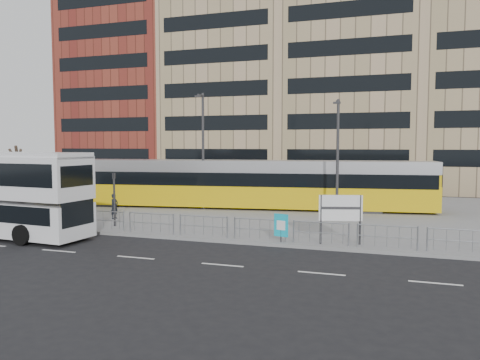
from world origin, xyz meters
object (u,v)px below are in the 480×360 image
(traffic_light_west, at_px, (114,192))
(lamp_post_east, at_px, (338,153))
(bare_tree, at_px, (18,144))
(pedestrian, at_px, (114,206))
(station_sign, at_px, (341,210))
(ad_panel, at_px, (281,226))
(lamp_post_west, at_px, (203,146))
(tram, at_px, (224,184))

(traffic_light_west, xyz_separation_m, lamp_post_east, (11.92, 6.96, 2.19))
(lamp_post_east, relative_size, bare_tree, 1.14)
(pedestrian, bearing_deg, station_sign, -93.12)
(ad_panel, height_order, bare_tree, bare_tree)
(lamp_post_west, relative_size, bare_tree, 1.27)
(ad_panel, distance_m, bare_tree, 22.85)
(tram, height_order, pedestrian, tram)
(bare_tree, bearing_deg, lamp_post_east, 5.21)
(lamp_post_west, bearing_deg, traffic_light_west, -104.47)
(station_sign, bearing_deg, ad_panel, 173.25)
(tram, xyz_separation_m, lamp_post_east, (8.63, -2.57, 2.38))
(lamp_post_west, distance_m, lamp_post_east, 9.89)
(lamp_post_west, height_order, lamp_post_east, lamp_post_west)
(ad_panel, distance_m, traffic_light_west, 10.37)
(pedestrian, relative_size, traffic_light_west, 0.52)
(station_sign, distance_m, bare_tree, 25.28)
(lamp_post_east, bearing_deg, traffic_light_west, -149.73)
(pedestrian, bearing_deg, bare_tree, 85.43)
(traffic_light_west, height_order, lamp_post_west, lamp_post_west)
(tram, xyz_separation_m, ad_panel, (6.92, -10.92, -0.98))
(ad_panel, xyz_separation_m, lamp_post_east, (1.71, 8.35, 3.36))
(tram, bearing_deg, ad_panel, -65.41)
(tram, xyz_separation_m, traffic_light_west, (-3.29, -9.53, 0.19))
(tram, bearing_deg, traffic_light_west, -116.82)
(ad_panel, bearing_deg, traffic_light_west, -173.91)
(traffic_light_west, height_order, lamp_post_east, lamp_post_east)
(pedestrian, xyz_separation_m, traffic_light_west, (1.52, -2.31, 1.18))
(tram, distance_m, bare_tree, 15.72)
(traffic_light_west, bearing_deg, lamp_post_west, 51.77)
(ad_panel, distance_m, pedestrian, 12.30)
(tram, relative_size, pedestrian, 18.97)
(station_sign, bearing_deg, lamp_post_west, 124.74)
(station_sign, xyz_separation_m, pedestrian, (-14.51, 3.30, -0.83))
(tram, relative_size, ad_panel, 21.98)
(pedestrian, height_order, bare_tree, bare_tree)
(lamp_post_west, bearing_deg, lamp_post_east, -7.34)
(tram, xyz_separation_m, station_sign, (9.70, -10.52, -0.16))
(tram, distance_m, pedestrian, 8.73)
(ad_panel, distance_m, lamp_post_west, 13.12)
(tram, xyz_separation_m, pedestrian, (-4.81, -7.22, -0.99))
(tram, relative_size, station_sign, 12.88)
(lamp_post_west, bearing_deg, ad_panel, -49.91)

